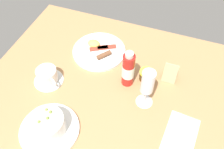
{
  "coord_description": "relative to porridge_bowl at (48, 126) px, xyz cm",
  "views": [
    {
      "loc": [
        20.67,
        -58.23,
        83.53
      ],
      "look_at": [
        -0.18,
        -1.14,
        8.25
      ],
      "focal_mm": 38.53,
      "sensor_mm": 36.0,
      "label": 1
    }
  ],
  "objects": [
    {
      "name": "porridge_bowl",
      "position": [
        0.0,
        0.0,
        0.0
      ],
      "size": [
        22.36,
        22.36,
        8.88
      ],
      "color": "white",
      "rests_on": "ground_plane"
    },
    {
      "name": "wine_glass",
      "position": [
        29.92,
        24.48,
        8.55
      ],
      "size": [
        6.8,
        6.8,
        18.58
      ],
      "color": "white",
      "rests_on": "ground_plane"
    },
    {
      "name": "coffee_cup",
      "position": [
        -12.02,
        20.66,
        -0.36
      ],
      "size": [
        12.78,
        12.76,
        6.93
      ],
      "color": "white",
      "rests_on": "ground_plane"
    },
    {
      "name": "ground_plane",
      "position": [
        15.12,
        28.31,
        -5.22
      ],
      "size": [
        110.0,
        84.0,
        3.0
      ],
      "primitive_type": "cube",
      "color": "#B27F51"
    },
    {
      "name": "breakfast_plate",
      "position": [
        1.96,
        44.43,
        -2.82
      ],
      "size": [
        25.32,
        25.32,
        3.7
      ],
      "color": "white",
      "rests_on": "ground_plane"
    },
    {
      "name": "menu_card",
      "position": [
        36.93,
        40.36,
        0.68
      ],
      "size": [
        5.83,
        5.83,
        8.92
      ],
      "color": "tan",
      "rests_on": "ground_plane"
    },
    {
      "name": "cutlery_setting",
      "position": [
        46.53,
        15.12,
        -3.46
      ],
      "size": [
        12.72,
        19.41,
        0.9
      ],
      "color": "white",
      "rests_on": "ground_plane"
    },
    {
      "name": "jam_jar",
      "position": [
        27.41,
        36.24,
        -1.22
      ],
      "size": [
        6.12,
        6.12,
        4.93
      ],
      "color": "#49320D",
      "rests_on": "ground_plane"
    },
    {
      "name": "sauce_bottle_red",
      "position": [
        20.35,
        31.69,
        4.65
      ],
      "size": [
        5.2,
        5.2,
        18.18
      ],
      "color": "#B21E19",
      "rests_on": "ground_plane"
    }
  ]
}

